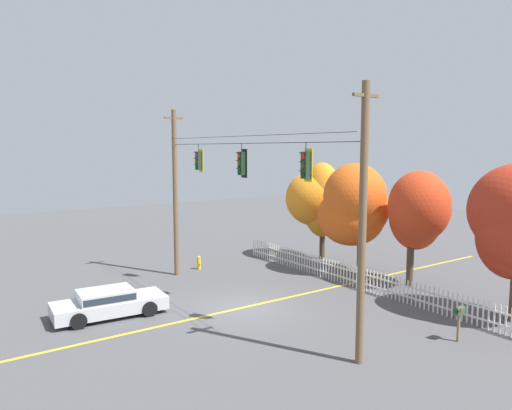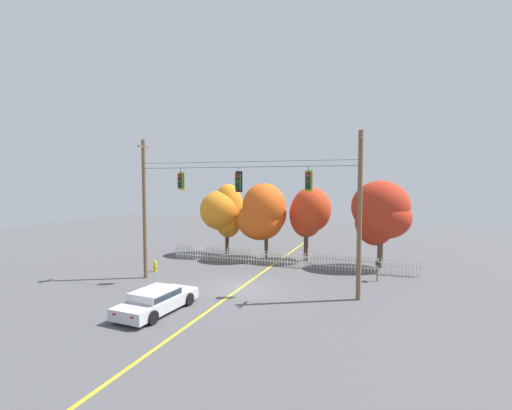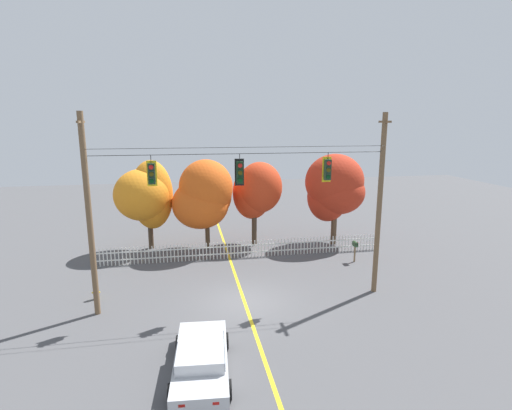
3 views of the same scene
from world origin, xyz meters
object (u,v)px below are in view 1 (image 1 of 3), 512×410
at_px(traffic_signal_westbound_side, 199,161).
at_px(parked_car, 108,302).
at_px(traffic_signal_northbound_primary, 242,163).
at_px(fire_hydrant, 199,263).
at_px(autumn_maple_near_fence, 317,199).
at_px(roadside_mailbox, 459,313).
at_px(autumn_maple_mid, 355,207).
at_px(traffic_signal_southbound_primary, 306,165).
at_px(autumn_oak_far_east, 418,210).

relative_size(traffic_signal_westbound_side, parked_car, 0.29).
distance_m(traffic_signal_northbound_primary, fire_hydrant, 9.40).
bearing_deg(fire_hydrant, traffic_signal_westbound_side, -27.06).
height_order(autumn_maple_near_fence, parked_car, autumn_maple_near_fence).
bearing_deg(traffic_signal_westbound_side, autumn_maple_near_fence, 97.31).
bearing_deg(autumn_maple_near_fence, roadside_mailbox, -20.00).
height_order(autumn_maple_mid, fire_hydrant, autumn_maple_mid).
bearing_deg(traffic_signal_southbound_primary, traffic_signal_northbound_primary, 180.00).
height_order(traffic_signal_southbound_primary, autumn_maple_near_fence, traffic_signal_southbound_primary).
height_order(traffic_signal_northbound_primary, autumn_maple_mid, traffic_signal_northbound_primary).
height_order(traffic_signal_northbound_primary, autumn_oak_far_east, traffic_signal_northbound_primary).
bearing_deg(parked_car, autumn_maple_mid, 86.15).
relative_size(traffic_signal_northbound_primary, parked_car, 0.31).
relative_size(autumn_maple_near_fence, fire_hydrant, 7.72).
distance_m(traffic_signal_westbound_side, autumn_oak_far_east, 11.30).
xyz_separation_m(traffic_signal_northbound_primary, autumn_oak_far_east, (2.42, 9.02, -2.45)).
height_order(traffic_signal_northbound_primary, fire_hydrant, traffic_signal_northbound_primary).
bearing_deg(traffic_signal_southbound_primary, parked_car, -140.19).
xyz_separation_m(traffic_signal_southbound_primary, parked_car, (-6.39, -5.33, -5.83)).
bearing_deg(autumn_maple_mid, parked_car, -93.85).
xyz_separation_m(traffic_signal_westbound_side, autumn_oak_far_east, (6.34, 9.02, -2.48)).
bearing_deg(traffic_signal_northbound_primary, traffic_signal_westbound_side, -179.99).
height_order(autumn_maple_mid, roadside_mailbox, autumn_maple_mid).
relative_size(autumn_maple_near_fence, autumn_maple_mid, 0.99).
distance_m(traffic_signal_southbound_primary, autumn_maple_mid, 10.35).
distance_m(traffic_signal_southbound_primary, roadside_mailbox, 7.76).
distance_m(traffic_signal_westbound_side, autumn_maple_near_fence, 9.42).
bearing_deg(traffic_signal_northbound_primary, parked_car, -112.11).
distance_m(traffic_signal_westbound_side, fire_hydrant, 6.99).
bearing_deg(autumn_oak_far_east, parked_car, -107.72).
bearing_deg(fire_hydrant, traffic_signal_southbound_primary, -8.07).
bearing_deg(parked_car, fire_hydrant, 125.22).
distance_m(traffic_signal_southbound_primary, fire_hydrant, 12.90).
height_order(traffic_signal_westbound_side, roadside_mailbox, traffic_signal_westbound_side).
relative_size(traffic_signal_northbound_primary, roadside_mailbox, 1.11).
xyz_separation_m(traffic_signal_southbound_primary, autumn_maple_near_fence, (-9.30, 8.99, -2.58)).
height_order(traffic_signal_northbound_primary, autumn_maple_near_fence, traffic_signal_northbound_primary).
xyz_separation_m(autumn_maple_near_fence, autumn_oak_far_east, (7.49, 0.02, 0.09)).
distance_m(autumn_maple_mid, roadside_mailbox, 10.33).
relative_size(autumn_maple_near_fence, parked_car, 1.30).
bearing_deg(autumn_oak_far_east, traffic_signal_westbound_side, -125.10).
height_order(traffic_signal_northbound_primary, parked_car, traffic_signal_northbound_primary).
bearing_deg(autumn_maple_mid, traffic_signal_northbound_primary, -81.56).
bearing_deg(autumn_maple_mid, roadside_mailbox, -24.16).
distance_m(traffic_signal_westbound_side, roadside_mailbox, 13.63).
xyz_separation_m(autumn_oak_far_east, parked_car, (-4.58, -14.34, -3.35)).
bearing_deg(roadside_mailbox, autumn_maple_near_fence, 160.00).
relative_size(parked_car, fire_hydrant, 5.92).
xyz_separation_m(traffic_signal_northbound_primary, autumn_maple_mid, (-1.24, 8.37, -2.63)).
bearing_deg(parked_car, traffic_signal_northbound_primary, 67.89).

